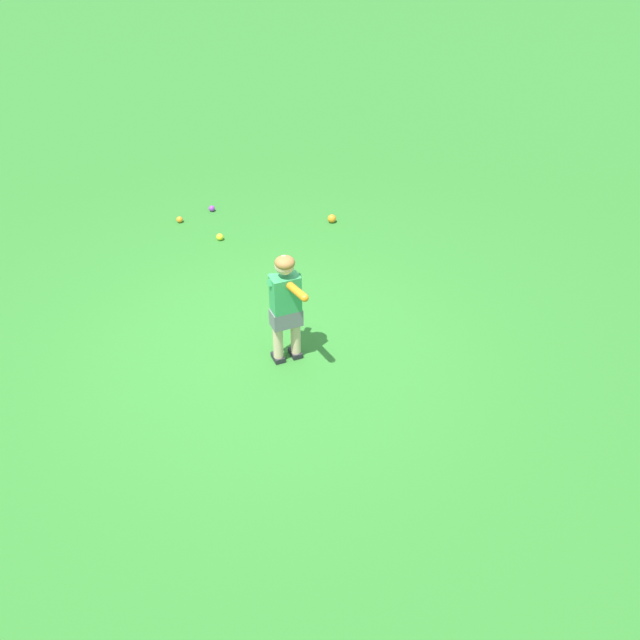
# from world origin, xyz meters

# --- Properties ---
(ground_plane) EXTENTS (40.00, 40.00, 0.00)m
(ground_plane) POSITION_xyz_m (0.00, 0.00, 0.00)
(ground_plane) COLOR #2D7528
(child_batter) EXTENTS (0.56, 0.41, 1.08)m
(child_batter) POSITION_xyz_m (0.19, 0.17, 0.65)
(child_batter) COLOR #232328
(child_batter) RESTS_ON ground
(play_ball_behind_batter) EXTENTS (0.08, 0.08, 0.08)m
(play_ball_behind_batter) POSITION_xyz_m (-2.70, -1.16, 0.04)
(play_ball_behind_batter) COLOR purple
(play_ball_behind_batter) RESTS_ON ground
(play_ball_midfield) EXTENTS (0.08, 0.08, 0.08)m
(play_ball_midfield) POSITION_xyz_m (-2.36, -1.48, 0.04)
(play_ball_midfield) COLOR orange
(play_ball_midfield) RESTS_ON ground
(play_ball_center_lawn) EXTENTS (0.10, 0.10, 0.10)m
(play_ball_center_lawn) POSITION_xyz_m (-2.53, 0.36, 0.05)
(play_ball_center_lawn) COLOR orange
(play_ball_center_lawn) RESTS_ON ground
(play_ball_by_bucket) EXTENTS (0.08, 0.08, 0.08)m
(play_ball_by_bucket) POSITION_xyz_m (-1.97, -0.91, 0.04)
(play_ball_by_bucket) COLOR yellow
(play_ball_by_bucket) RESTS_ON ground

